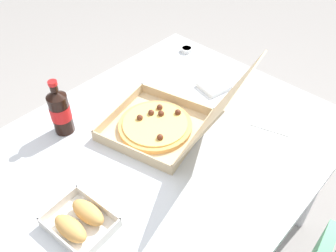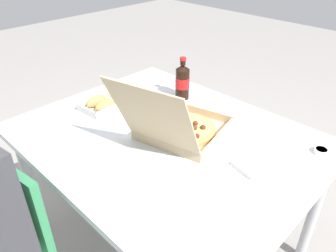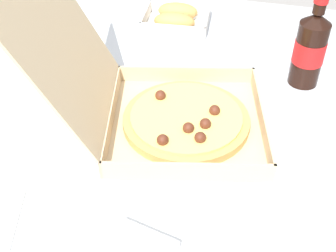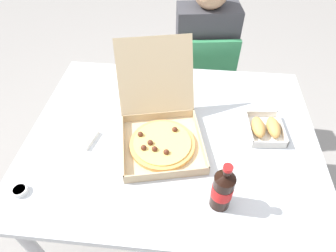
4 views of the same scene
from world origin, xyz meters
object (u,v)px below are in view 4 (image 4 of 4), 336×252
dipping_sauce_cup (20,190)px  cola_bottle (223,189)px  chair (202,79)px  bread_side_box (266,128)px  paper_menu (94,96)px  pizza_box_open (161,131)px  diner_person (204,47)px  napkin_pile (82,137)px

dipping_sauce_cup → cola_bottle: bearing=2.2°
chair → cola_bottle: size_ratio=3.71×
bread_side_box → cola_bottle: bearing=-119.3°
chair → paper_menu: bearing=-136.6°
pizza_box_open → cola_bottle: size_ratio=2.42×
pizza_box_open → bread_side_box: bearing=10.5°
chair → bread_side_box: 0.79m
chair → diner_person: size_ratio=0.72×
diner_person → cola_bottle: 1.13m
diner_person → napkin_pile: (-0.52, -0.87, 0.04)m
paper_menu → napkin_pile: bearing=-100.9°
pizza_box_open → chair: bearing=76.4°
pizza_box_open → napkin_pile: pizza_box_open is taller
napkin_pile → pizza_box_open: bearing=6.2°
paper_menu → napkin_pile: (0.03, -0.28, 0.01)m
chair → napkin_pile: size_ratio=7.55×
cola_bottle → paper_menu: bearing=139.0°
napkin_pile → cola_bottle: bearing=-23.1°
paper_menu → dipping_sauce_cup: size_ratio=3.75×
napkin_pile → dipping_sauce_cup: same height
paper_menu → pizza_box_open: bearing=-50.3°
diner_person → pizza_box_open: bearing=-102.1°
diner_person → napkin_pile: bearing=-120.9°
bread_side_box → napkin_pile: size_ratio=1.83×
diner_person → bread_side_box: (0.28, -0.75, 0.06)m
diner_person → dipping_sauce_cup: diner_person is taller
chair → paper_menu: (-0.56, -0.53, 0.24)m
dipping_sauce_cup → diner_person: bearing=59.8°
chair → pizza_box_open: 0.85m
dipping_sauce_cup → napkin_pile: bearing=62.1°
diner_person → napkin_pile: diner_person is taller
pizza_box_open → bread_side_box: pizza_box_open is taller
paper_menu → chair: bearing=26.9°
diner_person → cola_bottle: (0.07, -1.12, 0.13)m
diner_person → bread_side_box: bearing=-69.7°
pizza_box_open → napkin_pile: 0.35m
cola_bottle → diner_person: bearing=93.4°
pizza_box_open → dipping_sauce_cup: 0.58m
dipping_sauce_cup → paper_menu: bearing=78.0°
diner_person → pizza_box_open: 0.85m
bread_side_box → paper_menu: bearing=168.8°
chair → paper_menu: 0.80m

